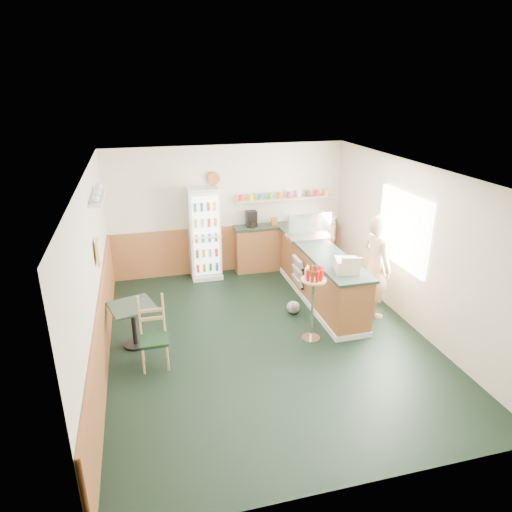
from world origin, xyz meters
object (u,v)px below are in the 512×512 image
object	(u,v)px
drinks_fridge	(205,234)
cash_register	(347,266)
condiment_stand	(313,291)
display_case	(310,227)
cafe_table	(133,317)
cafe_chair	(153,329)
shopkeeper	(376,266)

from	to	relation	value
drinks_fridge	cash_register	world-z (taller)	drinks_fridge
drinks_fridge	condiment_stand	world-z (taller)	drinks_fridge
display_case	condiment_stand	bearing A→B (deg)	-108.82
cash_register	cafe_table	size ratio (longest dim) A/B	0.47
drinks_fridge	condiment_stand	distance (m)	3.18
cash_register	cafe_table	world-z (taller)	cash_register
display_case	cafe_chair	bearing A→B (deg)	-147.75
cafe_table	cafe_chair	world-z (taller)	cafe_chair
display_case	cash_register	size ratio (longest dim) A/B	2.31
display_case	cafe_table	xyz separation A→B (m)	(-3.40, -1.42, -0.76)
condiment_stand	shopkeeper	bearing A→B (deg)	21.19
condiment_stand	cafe_chair	distance (m)	2.48
drinks_fridge	condiment_stand	bearing A→B (deg)	-66.88
drinks_fridge	cafe_table	world-z (taller)	drinks_fridge
cafe_chair	display_case	bearing A→B (deg)	32.28
cafe_table	cash_register	bearing A→B (deg)	-4.57
cafe_table	display_case	bearing A→B (deg)	22.68
cafe_table	shopkeeper	bearing A→B (deg)	0.25
display_case	cafe_table	distance (m)	3.76
shopkeeper	cafe_table	xyz separation A→B (m)	(-4.10, -0.02, -0.42)
display_case	cash_register	distance (m)	1.70
cash_register	shopkeeper	xyz separation A→B (m)	(0.70, 0.29, -0.20)
drinks_fridge	shopkeeper	xyz separation A→B (m)	(2.61, -2.40, -0.03)
cash_register	shopkeeper	world-z (taller)	shopkeeper
drinks_fridge	cash_register	size ratio (longest dim) A/B	5.05
condiment_stand	cafe_chair	world-z (taller)	condiment_stand
cafe_chair	cash_register	bearing A→B (deg)	5.10
drinks_fridge	cafe_chair	bearing A→B (deg)	-112.25
cafe_chair	shopkeeper	bearing A→B (deg)	8.47
drinks_fridge	cash_register	distance (m)	3.30
drinks_fridge	shopkeeper	world-z (taller)	drinks_fridge
condiment_stand	cafe_table	bearing A→B (deg)	169.50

